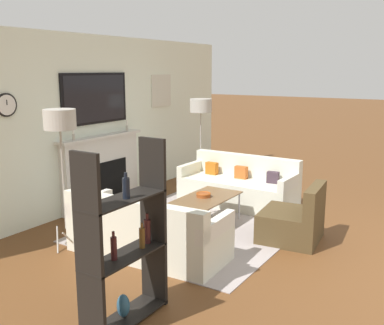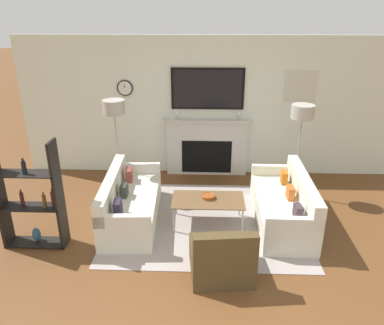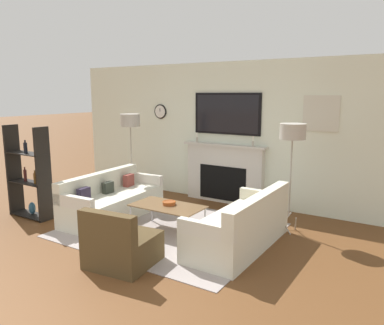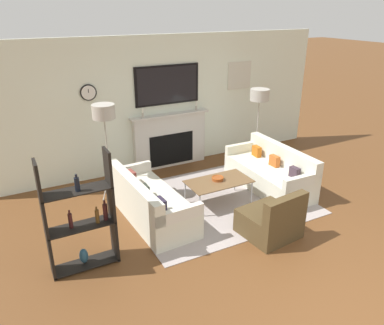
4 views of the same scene
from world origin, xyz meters
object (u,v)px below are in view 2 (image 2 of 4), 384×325
armchair (222,258)px  floor_lamp_right (302,113)px  couch_right (284,206)px  floor_lamp_left (114,109)px  couch_left (130,204)px  coffee_table (208,201)px  decorative_bowl (208,196)px  shelf_unit (31,200)px

armchair → floor_lamp_right: 2.94m
couch_right → floor_lamp_left: size_ratio=1.09×
couch_left → floor_lamp_left: size_ratio=1.12×
floor_lamp_right → coffee_table: bearing=-146.4°
couch_left → armchair: couch_left is taller
couch_left → decorative_bowl: bearing=-1.9°
couch_left → floor_lamp_left: 1.65m
couch_right → shelf_unit: bearing=-168.7°
coffee_table → shelf_unit: bearing=-165.3°
couch_left → armchair: (1.41, -1.30, -0.03)m
armchair → coffee_table: size_ratio=0.76×
armchair → floor_lamp_left: floor_lamp_left is taller
couch_left → floor_lamp_left: (-0.37, 0.95, 1.29)m
armchair → decorative_bowl: armchair is taller
armchair → shelf_unit: size_ratio=0.53×
coffee_table → decorative_bowl: (0.00, 0.04, 0.06)m
floor_lamp_right → couch_left: bearing=-161.2°
coffee_table → floor_lamp_left: (-1.61, 1.03, 1.17)m
couch_right → decorative_bowl: bearing=-177.9°
decorative_bowl → couch_right: bearing=2.1°
couch_left → decorative_bowl: (1.24, -0.04, 0.18)m
armchair → floor_lamp_left: size_ratio=0.48×
coffee_table → decorative_bowl: size_ratio=5.33×
couch_left → floor_lamp_right: (2.80, 0.95, 1.25)m
floor_lamp_right → shelf_unit: 4.41m
couch_left → floor_lamp_right: bearing=18.8°
floor_lamp_right → floor_lamp_left: bearing=180.0°
coffee_table → decorative_bowl: bearing=88.1°
couch_left → decorative_bowl: couch_left is taller
shelf_unit → floor_lamp_right: bearing=22.7°
shelf_unit → couch_left: bearing=31.0°
floor_lamp_left → shelf_unit: (-0.84, -1.67, -0.86)m
couch_right → decorative_bowl: size_ratio=9.03×
couch_right → armchair: couch_right is taller
armchair → decorative_bowl: bearing=97.6°
couch_right → armchair: size_ratio=2.24×
armchair → couch_left: bearing=137.3°
coffee_table → floor_lamp_left: floor_lamp_left is taller
decorative_bowl → coffee_table: bearing=-91.9°
coffee_table → floor_lamp_left: size_ratio=0.64×
couch_right → coffee_table: bearing=-175.9°
couch_left → couch_right: 2.43m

